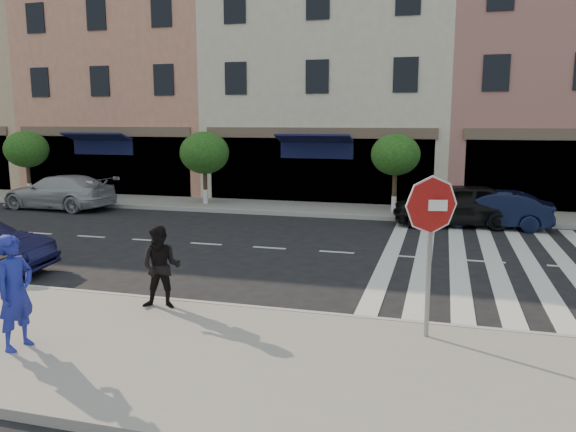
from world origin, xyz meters
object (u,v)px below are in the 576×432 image
object	(u,v)px
car_far_right	(493,209)
walker	(161,267)
car_far_left	(59,192)
stop_sign	(431,222)
photographer	(15,292)
car_far_mid	(458,205)

from	to	relation	value
car_far_right	walker	bearing A→B (deg)	-26.22
car_far_left	car_far_right	xyz separation A→B (m)	(17.24, 0.45, -0.08)
stop_sign	photographer	bearing A→B (deg)	-172.33
photographer	car_far_mid	bearing A→B (deg)	-21.63
car_far_left	car_far_mid	xyz separation A→B (m)	(16.06, 0.47, 0.05)
walker	car_far_right	size ratio (longest dim) A/B	0.41
car_far_left	car_far_mid	bearing A→B (deg)	95.95
stop_sign	car_far_left	distance (m)	18.81
walker	stop_sign	bearing A→B (deg)	-14.54
stop_sign	car_far_left	size ratio (longest dim) A/B	0.55
walker	car_far_mid	xyz separation A→B (m)	(5.62, 11.11, -0.19)
walker	car_far_right	xyz separation A→B (m)	(6.80, 11.09, -0.31)
photographer	car_far_right	xyz separation A→B (m)	(8.07, 13.42, -0.42)
photographer	car_far_left	distance (m)	15.89
stop_sign	car_far_right	distance (m)	11.49
car_far_mid	photographer	bearing A→B (deg)	-33.93
car_far_left	car_far_right	world-z (taller)	car_far_left
walker	car_far_right	world-z (taller)	walker
photographer	car_far_left	xyz separation A→B (m)	(-9.17, 12.97, -0.35)
car_far_left	stop_sign	bearing A→B (deg)	59.17
photographer	car_far_mid	size ratio (longest dim) A/B	0.41
car_far_left	car_far_mid	size ratio (longest dim) A/B	1.10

